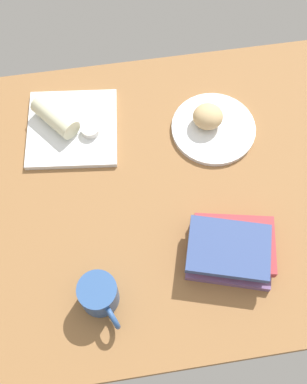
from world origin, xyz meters
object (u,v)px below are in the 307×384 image
Objects in this scene: scone_pastry at (208,116)px; round_plate at (213,129)px; coffee_mug at (99,295)px; book_stack at (231,249)px; square_plate at (72,128)px; sauce_cup at (90,130)px; breakfast_wrap at (55,116)px.

round_plate is at bearing 133.34° from scone_pastry.
book_stack is at bearing -168.52° from coffee_mug.
scone_pastry is at bearing -127.85° from coffee_mug.
sauce_cup is (-5.03, 2.55, 1.93)cm from square_plate.
round_plate is 4.51cm from scone_pastry.
scone_pastry reaches higher than square_plate.
round_plate is 1.77× the size of coffee_mug.
breakfast_wrap is (4.02, -2.04, 3.78)cm from square_plate.
sauce_cup reaches higher than square_plate.
book_stack is (-30.83, 40.08, 0.72)cm from sauce_cup.
book_stack is 1.83× the size of coffee_mug.
book_stack is (3.56, 36.51, 2.75)cm from round_plate.
square_plate is 49.56cm from coffee_mug.
book_stack reaches higher than sauce_cup.
coffee_mug reaches higher than book_stack.
scone_pastry is at bearing 173.35° from square_plate.
scone_pastry reaches higher than sauce_cup.
sauce_cup is at bearing 153.13° from square_plate.
square_plate is 1.81× the size of breakfast_wrap.
scone_pastry is at bearing -46.66° from round_plate.
breakfast_wrap is 59.90cm from book_stack.
breakfast_wrap is 1.03× the size of coffee_mug.
coffee_mug reaches higher than scone_pastry.
square_plate is at bearing -49.93° from book_stack.
round_plate is 34.64cm from sauce_cup.
round_plate is 0.95× the size of square_plate.
round_plate is 36.79cm from book_stack.
breakfast_wrap reaches higher than sauce_cup.
scone_pastry is 56.89cm from coffee_mug.
coffee_mug is (32.97, 6.70, 1.14)cm from book_stack.
breakfast_wrap is at bearing -8.76° from scone_pastry.
breakfast_wrap is 51.83cm from coffee_mug.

